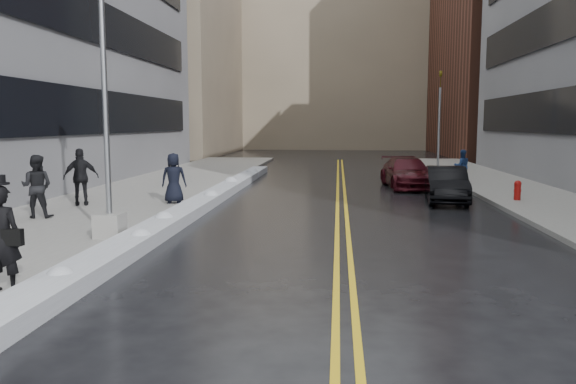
% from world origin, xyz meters
% --- Properties ---
extents(ground, '(160.00, 160.00, 0.00)m').
position_xyz_m(ground, '(0.00, 0.00, 0.00)').
color(ground, black).
rests_on(ground, ground).
extents(sidewalk_west, '(5.50, 50.00, 0.15)m').
position_xyz_m(sidewalk_west, '(-5.75, 10.00, 0.07)').
color(sidewalk_west, gray).
rests_on(sidewalk_west, ground).
extents(sidewalk_east, '(4.00, 50.00, 0.15)m').
position_xyz_m(sidewalk_east, '(10.00, 10.00, 0.07)').
color(sidewalk_east, gray).
rests_on(sidewalk_east, ground).
extents(lane_line_left, '(0.12, 50.00, 0.01)m').
position_xyz_m(lane_line_left, '(2.35, 10.00, 0.00)').
color(lane_line_left, gold).
rests_on(lane_line_left, ground).
extents(lane_line_right, '(0.12, 50.00, 0.01)m').
position_xyz_m(lane_line_right, '(2.65, 10.00, 0.00)').
color(lane_line_right, gold).
rests_on(lane_line_right, ground).
extents(snow_ridge, '(0.90, 30.00, 0.34)m').
position_xyz_m(snow_ridge, '(-2.45, 8.00, 0.17)').
color(snow_ridge, silver).
rests_on(snow_ridge, ground).
extents(building_west_far, '(14.00, 22.00, 18.00)m').
position_xyz_m(building_west_far, '(-15.50, 44.00, 9.00)').
color(building_west_far, gray).
rests_on(building_west_far, ground).
extents(building_far, '(36.00, 16.00, 22.00)m').
position_xyz_m(building_far, '(2.00, 60.00, 11.00)').
color(building_far, gray).
rests_on(building_far, ground).
extents(lamppost, '(0.65, 0.65, 7.62)m').
position_xyz_m(lamppost, '(-3.30, 2.00, 2.53)').
color(lamppost, gray).
rests_on(lamppost, sidewalk_west).
extents(fire_hydrant, '(0.26, 0.26, 0.73)m').
position_xyz_m(fire_hydrant, '(9.00, 10.00, 0.55)').
color(fire_hydrant, maroon).
rests_on(fire_hydrant, sidewalk_east).
extents(traffic_signal, '(0.16, 0.20, 6.00)m').
position_xyz_m(traffic_signal, '(8.50, 24.00, 3.40)').
color(traffic_signal, gray).
rests_on(traffic_signal, sidewalk_east).
extents(pedestrian_fedora, '(0.68, 0.45, 1.82)m').
position_xyz_m(pedestrian_fedora, '(-3.22, -2.59, 1.06)').
color(pedestrian_fedora, black).
rests_on(pedestrian_fedora, sidewalk_west).
extents(pedestrian_b, '(1.00, 0.83, 1.90)m').
position_xyz_m(pedestrian_b, '(-6.65, 4.64, 1.10)').
color(pedestrian_b, black).
rests_on(pedestrian_b, sidewalk_west).
extents(pedestrian_c, '(0.96, 0.72, 1.79)m').
position_xyz_m(pedestrian_c, '(-3.46, 8.06, 1.04)').
color(pedestrian_c, black).
rests_on(pedestrian_c, sidewalk_west).
extents(pedestrian_d, '(1.25, 0.90, 1.97)m').
position_xyz_m(pedestrian_d, '(-6.47, 7.21, 1.14)').
color(pedestrian_d, black).
rests_on(pedestrian_d, sidewalk_west).
extents(pedestrian_east, '(0.79, 0.64, 1.57)m').
position_xyz_m(pedestrian_east, '(8.31, 16.31, 0.94)').
color(pedestrian_east, navy).
rests_on(pedestrian_east, sidewalk_east).
extents(car_black, '(1.82, 4.21, 1.35)m').
position_xyz_m(car_black, '(6.45, 10.26, 0.67)').
color(car_black, black).
rests_on(car_black, ground).
extents(car_maroon, '(2.36, 4.96, 1.40)m').
position_xyz_m(car_maroon, '(5.56, 15.01, 0.70)').
color(car_maroon, '#370810').
rests_on(car_maroon, ground).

